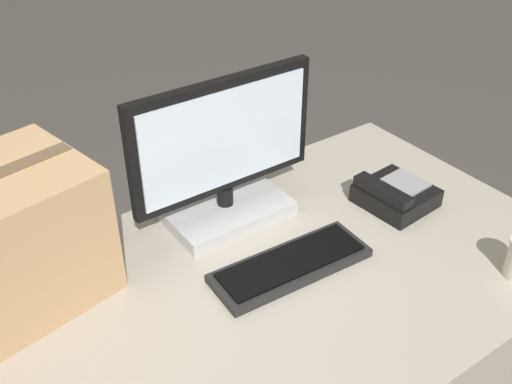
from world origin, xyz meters
The scene contains 3 objects.
monitor centered at (0.18, 0.28, 0.89)m, with size 0.53×0.22×0.40m.
keyboard centered at (0.19, 0.00, 0.74)m, with size 0.41×0.16×0.03m.
desk_phone centered at (0.60, 0.05, 0.76)m, with size 0.19×0.20×0.08m.
Camera 1 is at (-0.52, -0.86, 1.70)m, focal length 42.00 mm.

